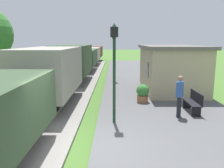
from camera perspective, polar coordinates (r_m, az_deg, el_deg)
The scene contains 11 objects.
ground_plane at distance 7.12m, azimuth -6.77°, elevation -17.33°, with size 160.00×160.00×0.00m, color #47702D.
platform_slab at distance 7.39m, azimuth 19.72°, elevation -15.72°, with size 6.00×60.00×0.25m, color #565659.
track_ballast at distance 7.75m, azimuth -25.35°, elevation -15.38°, with size 3.80×60.00×0.12m, color gray.
rail_near at distance 7.42m, azimuth -20.25°, elevation -15.07°, with size 0.07×60.00×0.14m, color slate.
freight_train at distance 21.18m, azimuth -8.38°, elevation 5.64°, with size 2.50×39.20×2.72m.
station_hut at distance 14.92m, azimuth 14.28°, elevation 3.90°, with size 3.50×5.80×2.78m.
bench_near_hut at distance 10.64m, azimuth 19.49°, elevation -4.14°, with size 0.42×1.50×0.91m.
person_waiting at distance 9.70m, azimuth 16.38°, elevation -2.56°, with size 0.38×0.45×1.71m.
potted_planter at distance 11.78m, azimuth 7.59°, elevation -2.20°, with size 0.64×0.64×0.92m.
lamp_post_near at distance 8.44m, azimuth 0.56°, elevation 7.08°, with size 0.28×0.28×3.70m.
lamp_post_far at distance 17.87m, azimuth 0.53°, elevation 9.00°, with size 0.28×0.28×3.70m.
Camera 1 is at (0.85, -6.23, 3.34)m, focal length 36.96 mm.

